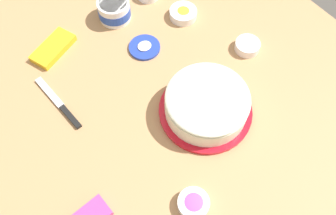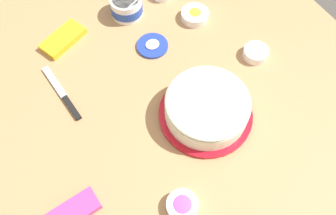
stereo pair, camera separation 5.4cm
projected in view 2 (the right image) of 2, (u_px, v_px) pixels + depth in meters
The scene contains 10 objects.
ground_plane at pixel (148, 112), 1.10m from camera, with size 1.54×1.54×0.00m, color tan.
frosted_cake at pixel (207, 108), 1.05m from camera, with size 0.29×0.29×0.11m.
frosting_tub at pixel (126, 6), 1.26m from camera, with size 0.12×0.12×0.08m.
frosting_tub_lid at pixel (152, 46), 1.22m from camera, with size 0.11×0.11×0.02m.
spreading_knife at pixel (65, 97), 1.12m from camera, with size 0.04×0.24×0.01m.
sprinkle_bowl_yellow at pixel (195, 15), 1.27m from camera, with size 0.10×0.10×0.03m.
sprinkle_bowl_rainbow at pixel (182, 205), 0.94m from camera, with size 0.09×0.09×0.04m.
sprinkle_bowl_orange at pixel (256, 53), 1.19m from camera, with size 0.08×0.08×0.03m.
candy_box_lower at pixel (63, 39), 1.22m from camera, with size 0.16×0.08×0.02m, color yellow.
candy_box_upper at pixel (72, 212), 0.94m from camera, with size 0.15×0.06×0.02m, color #E53D8E.
Camera 2 is at (-0.21, -0.48, 0.97)m, focal length 37.78 mm.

